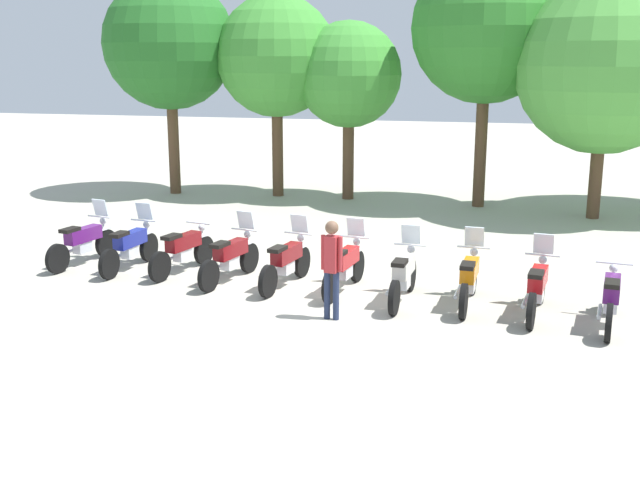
# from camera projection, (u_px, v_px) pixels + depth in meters

# --- Properties ---
(ground_plane) EXTENTS (80.00, 80.00, 0.00)m
(ground_plane) POSITION_uv_depth(u_px,v_px,m) (314.00, 290.00, 15.42)
(ground_plane) COLOR #ADA899
(motorcycle_0) EXTENTS (0.74, 2.17, 1.37)m
(motorcycle_0) POSITION_uv_depth(u_px,v_px,m) (83.00, 241.00, 17.20)
(motorcycle_0) COLOR black
(motorcycle_0) RESTS_ON ground_plane
(motorcycle_1) EXTENTS (0.62, 2.19, 1.37)m
(motorcycle_1) POSITION_uv_depth(u_px,v_px,m) (130.00, 246.00, 16.79)
(motorcycle_1) COLOR black
(motorcycle_1) RESTS_ON ground_plane
(motorcycle_2) EXTENTS (0.78, 2.15, 0.99)m
(motorcycle_2) POSITION_uv_depth(u_px,v_px,m) (183.00, 250.00, 16.54)
(motorcycle_2) COLOR black
(motorcycle_2) RESTS_ON ground_plane
(motorcycle_3) EXTENTS (0.76, 2.16, 1.37)m
(motorcycle_3) POSITION_uv_depth(u_px,v_px,m) (231.00, 257.00, 15.90)
(motorcycle_3) COLOR black
(motorcycle_3) RESTS_ON ground_plane
(motorcycle_4) EXTENTS (0.71, 2.18, 1.37)m
(motorcycle_4) POSITION_uv_depth(u_px,v_px,m) (286.00, 261.00, 15.56)
(motorcycle_4) COLOR black
(motorcycle_4) RESTS_ON ground_plane
(motorcycle_5) EXTENTS (0.68, 2.18, 1.37)m
(motorcycle_5) POSITION_uv_depth(u_px,v_px,m) (345.00, 266.00, 15.23)
(motorcycle_5) COLOR black
(motorcycle_5) RESTS_ON ground_plane
(motorcycle_6) EXTENTS (0.62, 2.19, 1.37)m
(motorcycle_6) POSITION_uv_depth(u_px,v_px,m) (403.00, 275.00, 14.59)
(motorcycle_6) COLOR black
(motorcycle_6) RESTS_ON ground_plane
(motorcycle_7) EXTENTS (0.62, 2.19, 1.37)m
(motorcycle_7) POSITION_uv_depth(u_px,v_px,m) (469.00, 278.00, 14.39)
(motorcycle_7) COLOR black
(motorcycle_7) RESTS_ON ground_plane
(motorcycle_8) EXTENTS (0.67, 2.18, 1.37)m
(motorcycle_8) POSITION_uv_depth(u_px,v_px,m) (537.00, 287.00, 13.85)
(motorcycle_8) COLOR black
(motorcycle_8) RESTS_ON ground_plane
(motorcycle_9) EXTENTS (0.67, 2.18, 0.99)m
(motorcycle_9) POSITION_uv_depth(u_px,v_px,m) (611.00, 298.00, 13.27)
(motorcycle_9) COLOR black
(motorcycle_9) RESTS_ON ground_plane
(person_0) EXTENTS (0.41, 0.27, 1.77)m
(person_0) POSITION_uv_depth(u_px,v_px,m) (332.00, 262.00, 13.49)
(person_0) COLOR #232D4C
(person_0) RESTS_ON ground_plane
(tree_0) EXTENTS (4.24, 4.24, 7.00)m
(tree_0) POSITION_uv_depth(u_px,v_px,m) (169.00, 44.00, 25.01)
(tree_0) COLOR brown
(tree_0) RESTS_ON ground_plane
(tree_1) EXTENTS (3.84, 3.84, 6.40)m
(tree_1) POSITION_uv_depth(u_px,v_px,m) (276.00, 57.00, 24.65)
(tree_1) COLOR brown
(tree_1) RESTS_ON ground_plane
(tree_2) EXTENTS (3.30, 3.30, 5.57)m
(tree_2) POSITION_uv_depth(u_px,v_px,m) (349.00, 75.00, 24.23)
(tree_2) COLOR brown
(tree_2) RESTS_ON ground_plane
(tree_3) EXTENTS (4.40, 4.40, 7.49)m
(tree_3) POSITION_uv_depth(u_px,v_px,m) (486.00, 28.00, 22.67)
(tree_3) COLOR brown
(tree_3) RESTS_ON ground_plane
(tree_4) EXTENTS (4.83, 4.83, 6.66)m
(tree_4) POSITION_uv_depth(u_px,v_px,m) (605.00, 66.00, 21.19)
(tree_4) COLOR brown
(tree_4) RESTS_ON ground_plane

